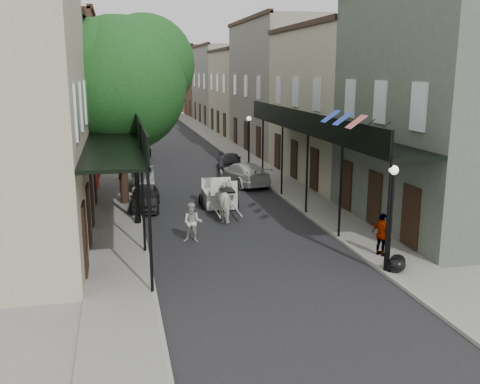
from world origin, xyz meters
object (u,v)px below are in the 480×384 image
lamppost_right_near (391,217)px  car_right_far (231,160)px  lamppost_right_far (249,142)px  carriage (218,183)px  car_right_near (243,174)px  pedestrian_sidewalk_left (120,166)px  car_left_mid (143,178)px  car_left_near (145,197)px  tree_far (122,85)px  lamppost_left (136,181)px  pedestrian_walking (193,223)px  horse (228,201)px  pedestrian_sidewalk_right (382,235)px  car_left_far (133,148)px  tree_near (127,79)px

lamppost_right_near → car_right_far: 21.08m
lamppost_right_far → carriage: bearing=-113.4°
carriage → car_right_near: size_ratio=0.64×
carriage → car_right_far: (2.87, 10.15, -0.58)m
pedestrian_sidewalk_left → car_left_mid: bearing=117.7°
car_left_near → car_right_far: (6.61, 10.09, -0.00)m
pedestrian_sidewalk_left → car_left_mid: size_ratio=0.43×
tree_far → lamppost_right_far: size_ratio=2.32×
car_left_mid → car_right_far: (6.47, 5.00, -0.00)m
tree_far → lamppost_left: tree_far is taller
pedestrian_walking → car_left_mid: 11.10m
lamppost_right_near → carriage: lamppost_right_near is taller
horse → pedestrian_sidewalk_left: bearing=-64.2°
tree_far → car_right_far: 10.33m
car_left_mid → car_right_far: bearing=39.9°
tree_far → car_left_mid: 11.47m
pedestrian_sidewalk_right → car_left_far: size_ratio=0.34×
carriage → pedestrian_walking: (-2.15, -5.85, -0.36)m
pedestrian_walking → car_right_near: (4.62, 10.59, -0.14)m
carriage → car_left_mid: bearing=126.3°
pedestrian_sidewalk_right → lamppost_right_near: bearing=136.0°
lamppost_right_near → carriage: bearing=110.0°
pedestrian_walking → car_right_far: pedestrian_walking is taller
tree_near → lamppost_right_far: tree_near is taller
tree_near → lamppost_right_near: bearing=-55.7°
lamppost_left → horse: lamppost_left is taller
lamppost_right_near → car_right_near: bearing=95.4°
lamppost_right_near → car_left_near: lamppost_right_near is taller
horse → car_right_near: size_ratio=0.45×
horse → car_left_near: 4.70m
lamppost_right_far → lamppost_right_near: bearing=-90.0°
tree_far → carriage: size_ratio=2.81×
car_left_mid → car_right_near: car_right_near is taller
pedestrian_sidewalk_left → car_left_near: pedestrian_sidewalk_left is taller
lamppost_right_far → pedestrian_walking: 16.24m
car_left_near → carriage: bearing=4.5°
lamppost_left → pedestrian_walking: 3.86m
horse → car_right_far: (2.93, 13.00, -0.30)m
pedestrian_sidewalk_right → car_left_far: pedestrian_sidewalk_right is taller
tree_near → car_left_far: bearing=87.9°
carriage → pedestrian_walking: bearing=-108.9°
tree_far → car_left_near: tree_far is taller
pedestrian_sidewalk_right → car_left_mid: (-8.08, 14.53, -0.32)m
car_right_near → car_left_near: bearing=24.5°
pedestrian_sidewalk_left → pedestrian_sidewalk_right: (9.35, -17.08, 0.01)m
car_left_near → car_right_far: car_left_near is taller
lamppost_right_far → horse: (-4.02, -12.00, -1.13)m
pedestrian_walking → car_left_mid: bearing=113.0°
car_left_near → lamppost_left: bearing=-94.5°
lamppost_left → car_right_far: size_ratio=1.03×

